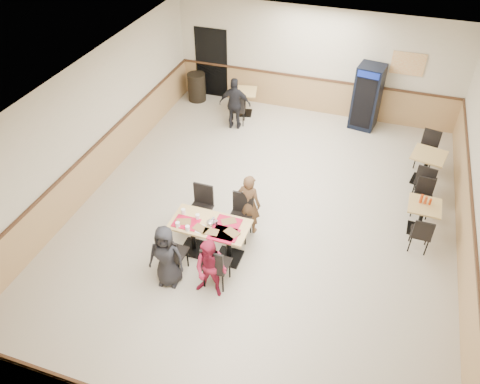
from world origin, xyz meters
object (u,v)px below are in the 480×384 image
(side_table_far, at_px, (427,164))
(main_table, at_px, (210,234))
(diner_woman_right, at_px, (211,269))
(trash_bin, at_px, (197,87))
(diner_woman_left, at_px, (166,256))
(pepsi_cooler, at_px, (367,97))
(back_table, at_px, (244,99))
(lone_diner, at_px, (235,104))
(side_table_near, at_px, (422,214))
(diner_man_opposite, at_px, (249,204))

(side_table_far, bearing_deg, main_table, -135.81)
(diner_woman_right, bearing_deg, trash_bin, 117.00)
(diner_woman_left, height_order, pepsi_cooler, pepsi_cooler)
(back_table, bearing_deg, trash_bin, 167.85)
(diner_woman_right, distance_m, lone_diner, 5.83)
(pepsi_cooler, bearing_deg, main_table, -101.57)
(main_table, xyz_separation_m, lone_diner, (-1.12, 4.72, 0.20))
(side_table_far, xyz_separation_m, back_table, (-5.03, 1.75, -0.03))
(lone_diner, height_order, side_table_near, lone_diner)
(side_table_near, height_order, trash_bin, trash_bin)
(back_table, xyz_separation_m, pepsi_cooler, (3.35, 0.39, 0.41))
(main_table, xyz_separation_m, diner_man_opposite, (0.49, 0.91, 0.16))
(diner_man_opposite, bearing_deg, pepsi_cooler, -101.01)
(back_table, height_order, pepsi_cooler, pepsi_cooler)
(side_table_far, bearing_deg, pepsi_cooler, 128.03)
(side_table_near, xyz_separation_m, trash_bin, (-6.62, 3.89, -0.04))
(diner_woman_left, xyz_separation_m, back_table, (-0.63, 6.45, -0.18))
(diner_woman_right, relative_size, diner_man_opposite, 0.91)
(diner_woman_right, distance_m, side_table_near, 4.57)
(main_table, height_order, diner_woman_left, diner_woman_left)
(diner_woman_right, bearing_deg, back_table, 105.41)
(diner_man_opposite, distance_m, pepsi_cooler, 5.33)
(diner_woman_right, xyz_separation_m, side_table_far, (3.54, 4.71, -0.12))
(diner_woman_right, height_order, pepsi_cooler, pepsi_cooler)
(diner_woman_right, xyz_separation_m, diner_man_opposite, (0.12, 1.82, 0.06))
(diner_woman_right, distance_m, trash_bin, 7.49)
(diner_man_opposite, distance_m, lone_diner, 4.14)
(diner_man_opposite, distance_m, side_table_far, 4.48)
(diner_woman_left, relative_size, side_table_far, 1.55)
(diner_man_opposite, distance_m, trash_bin, 5.95)
(diner_woman_left, xyz_separation_m, pepsi_cooler, (2.72, 6.85, 0.23))
(diner_man_opposite, xyz_separation_m, lone_diner, (-1.61, 3.81, 0.03))
(back_table, xyz_separation_m, trash_bin, (-1.63, 0.35, -0.06))
(diner_man_opposite, distance_m, back_table, 4.91)
(main_table, height_order, side_table_far, main_table)
(diner_woman_right, xyz_separation_m, trash_bin, (-3.12, 6.81, -0.21))
(lone_diner, bearing_deg, diner_woman_right, 96.71)
(side_table_far, bearing_deg, diner_woman_left, -133.04)
(main_table, height_order, side_table_near, main_table)
(trash_bin, bearing_deg, diner_woman_left, -71.62)
(diner_woman_left, distance_m, pepsi_cooler, 7.37)
(main_table, bearing_deg, pepsi_cooler, 69.75)
(main_table, height_order, lone_diner, lone_diner)
(lone_diner, xyz_separation_m, back_table, (0.00, 0.82, -0.25))
(diner_man_opposite, distance_m, side_table_near, 3.57)
(diner_man_opposite, bearing_deg, main_table, 69.87)
(side_table_far, bearing_deg, side_table_near, -91.00)
(diner_woman_right, height_order, back_table, diner_woman_right)
(main_table, distance_m, diner_man_opposite, 1.04)
(side_table_far, height_order, trash_bin, trash_bin)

